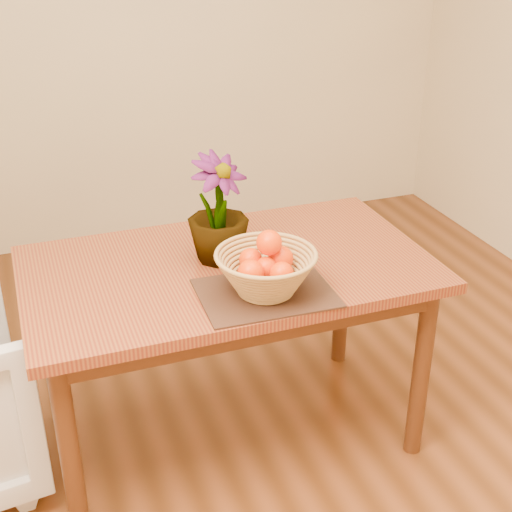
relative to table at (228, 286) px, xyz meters
name	(u,v)px	position (x,y,z in m)	size (l,w,h in m)	color
floor	(257,486)	(0.00, -0.30, -0.66)	(4.50, 4.50, 0.00)	brown
wall_back	(114,8)	(0.00, 1.95, 0.69)	(4.00, 0.02, 2.70)	beige
table	(228,286)	(0.00, 0.00, 0.00)	(1.40, 0.80, 0.75)	brown
placemat	(266,293)	(0.05, -0.24, 0.09)	(0.42, 0.32, 0.01)	#3A2015
wicker_basket	(266,274)	(0.05, -0.24, 0.16)	(0.33, 0.33, 0.13)	tan
orange_pile	(267,261)	(0.05, -0.23, 0.20)	(0.20, 0.20, 0.15)	#F93304
potted_plant	(218,209)	(-0.02, 0.05, 0.28)	(0.21, 0.21, 0.38)	#123F12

